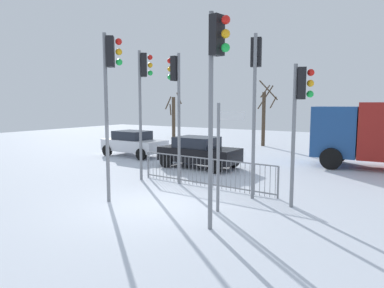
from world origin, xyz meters
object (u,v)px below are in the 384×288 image
object	(u,v)px
traffic_light_rear_right	(176,89)
car_white_near	(134,143)
bare_tree_centre	(264,115)
traffic_light_rear_left	(255,80)
traffic_light_mid_left	(110,80)
traffic_light_foreground_left	(300,103)
bare_tree_right	(173,116)
traffic_light_mid_right	(216,73)
car_black_far	(199,152)
direction_sign_post	(220,152)
traffic_light_foreground_right	(143,86)

from	to	relation	value
traffic_light_rear_right	car_white_near	xyz separation A→B (m)	(-6.10, 4.44, -2.80)
car_white_near	bare_tree_centre	distance (m)	10.02
traffic_light_rear_left	bare_tree_centre	xyz separation A→B (m)	(-4.75, 13.52, -1.57)
traffic_light_mid_left	traffic_light_rear_left	xyz separation A→B (m)	(3.52, 2.79, 0.04)
traffic_light_foreground_left	bare_tree_right	distance (m)	22.21
traffic_light_rear_left	traffic_light_rear_right	distance (m)	3.29
traffic_light_mid_right	traffic_light_rear_right	bearing A→B (deg)	-124.56
traffic_light_rear_right	car_black_far	world-z (taller)	traffic_light_rear_right
bare_tree_centre	traffic_light_rear_right	bearing A→B (deg)	-83.61
traffic_light_foreground_left	car_white_near	xyz separation A→B (m)	(-10.88, 5.11, -2.29)
car_white_near	direction_sign_post	bearing A→B (deg)	-33.48
traffic_light_rear_right	traffic_light_mid_right	bearing A→B (deg)	-132.24
traffic_light_mid_left	traffic_light_mid_right	bearing A→B (deg)	43.86
bare_tree_centre	bare_tree_right	world-z (taller)	bare_tree_centre
traffic_light_rear_left	direction_sign_post	xyz separation A→B (m)	(-0.20, -1.95, -2.07)
traffic_light_foreground_left	traffic_light_rear_left	size ratio (longest dim) A/B	0.80
traffic_light_rear_left	traffic_light_foreground_right	world-z (taller)	traffic_light_rear_left
direction_sign_post	traffic_light_mid_right	bearing A→B (deg)	-73.95
traffic_light_foreground_right	car_black_far	distance (m)	4.56
traffic_light_rear_left	car_black_far	xyz separation A→B (m)	(-4.28, 3.64, -3.02)
traffic_light_rear_right	car_black_far	distance (m)	4.46
traffic_light_mid_left	traffic_light_rear_right	distance (m)	3.12
car_black_far	bare_tree_right	xyz separation A→B (m)	(-9.79, 11.79, 1.20)
traffic_light_rear_left	traffic_light_rear_right	world-z (taller)	traffic_light_rear_left
traffic_light_rear_left	traffic_light_mid_left	bearing A→B (deg)	-154.50
traffic_light_foreground_left	car_white_near	bearing A→B (deg)	-137.95
traffic_light_foreground_right	traffic_light_foreground_left	bearing A→B (deg)	40.25
bare_tree_centre	traffic_light_foreground_left	bearing A→B (deg)	-65.74
traffic_light_rear_left	traffic_light_rear_right	xyz separation A→B (m)	(-3.27, 0.31, -0.21)
traffic_light_rear_left	direction_sign_post	distance (m)	2.85
traffic_light_rear_right	traffic_light_mid_right	xyz separation A→B (m)	(3.63, -3.62, 0.17)
traffic_light_mid_left	car_white_near	bearing A→B (deg)	179.34
traffic_light_foreground_right	car_white_near	xyz separation A→B (m)	(-4.64, 4.56, -2.94)
traffic_light_foreground_left	bare_tree_right	world-z (taller)	traffic_light_foreground_left
traffic_light_foreground_right	bare_tree_centre	size ratio (longest dim) A/B	1.09
traffic_light_rear_left	car_white_near	size ratio (longest dim) A/B	1.34
traffic_light_rear_left	traffic_light_foreground_left	bearing A→B (deg)	-26.38
traffic_light_rear_left	traffic_light_mid_right	world-z (taller)	traffic_light_rear_left
traffic_light_mid_left	traffic_light_mid_right	world-z (taller)	same
car_black_far	bare_tree_right	world-z (taller)	bare_tree_right
traffic_light_rear_left	bare_tree_centre	distance (m)	14.41
traffic_light_rear_left	traffic_light_foreground_right	distance (m)	4.73
direction_sign_post	traffic_light_mid_left	bearing A→B (deg)	-172.47
traffic_light_mid_right	car_black_far	bearing A→B (deg)	-135.91
traffic_light_foreground_left	traffic_light_mid_right	bearing A→B (deg)	-43.99
traffic_light_rear_right	direction_sign_post	bearing A→B (deg)	-123.78
traffic_light_mid_left	bare_tree_centre	bearing A→B (deg)	145.83
traffic_light_rear_left	bare_tree_right	bearing A→B (deg)	119.45
traffic_light_rear_right	car_black_far	bearing A→B (deg)	19.49
traffic_light_mid_left	car_black_far	size ratio (longest dim) A/B	1.34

